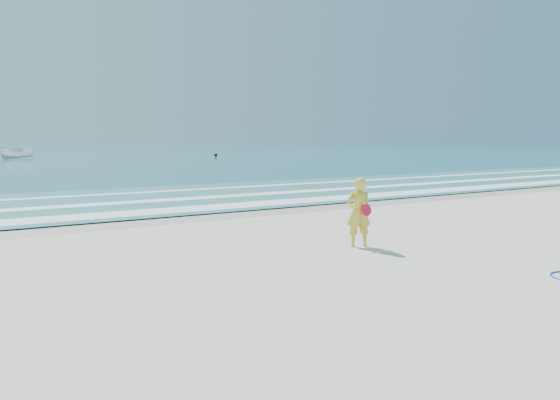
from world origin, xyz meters
TOP-DOWN VIEW (x-y plane):
  - ground at (0.00, 0.00)m, footprint 400.00×400.00m
  - wet_sand at (0.00, 9.00)m, footprint 400.00×2.40m
  - shallow at (0.00, 14.00)m, footprint 400.00×10.00m
  - foam_near at (0.00, 10.30)m, footprint 400.00×1.40m
  - foam_mid at (0.00, 13.20)m, footprint 400.00×0.90m
  - foam_far at (0.00, 16.50)m, footprint 400.00×0.60m
  - boat at (0.39, 58.93)m, footprint 4.09×2.32m
  - buoy at (21.53, 53.55)m, footprint 0.41×0.41m
  - woman at (1.36, 2.60)m, footprint 0.68×0.58m

SIDE VIEW (x-z plane):
  - ground at x=0.00m, z-range 0.00..0.00m
  - wet_sand at x=0.00m, z-range 0.00..0.00m
  - shallow at x=0.00m, z-range 0.04..0.05m
  - foam_near at x=0.00m, z-range 0.05..0.06m
  - foam_mid at x=0.00m, z-range 0.05..0.06m
  - foam_far at x=0.00m, z-range 0.05..0.06m
  - buoy at x=21.53m, z-range 0.04..0.45m
  - boat at x=0.39m, z-range 0.04..1.53m
  - woman at x=1.36m, z-range 0.00..1.57m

